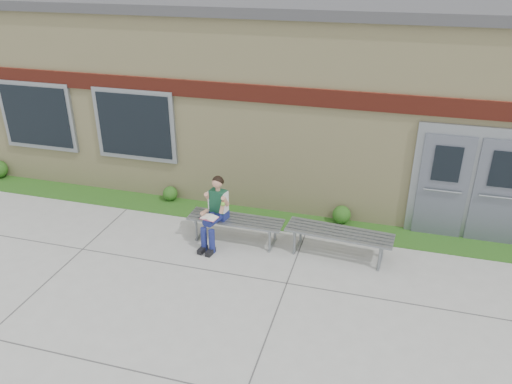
% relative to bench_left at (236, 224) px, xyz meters
% --- Properties ---
extents(ground, '(80.00, 80.00, 0.00)m').
position_rel_bench_left_xyz_m(ground, '(0.28, -1.62, -0.37)').
color(ground, '#9E9E99').
rests_on(ground, ground).
extents(grass_strip, '(16.00, 0.80, 0.02)m').
position_rel_bench_left_xyz_m(grass_strip, '(0.28, 0.98, -0.36)').
color(grass_strip, '#144E17').
rests_on(grass_strip, ground).
extents(school_building, '(16.20, 6.22, 4.20)m').
position_rel_bench_left_xyz_m(school_building, '(0.28, 4.37, 1.73)').
color(school_building, beige).
rests_on(school_building, ground).
extents(bench_left, '(1.86, 0.54, 0.48)m').
position_rel_bench_left_xyz_m(bench_left, '(0.00, 0.00, 0.00)').
color(bench_left, gray).
rests_on(bench_left, ground).
extents(bench_right, '(2.00, 0.70, 0.51)m').
position_rel_bench_left_xyz_m(bench_right, '(2.00, 0.00, 0.02)').
color(bench_right, gray).
rests_on(bench_right, ground).
extents(girl, '(0.49, 0.84, 1.37)m').
position_rel_bench_left_xyz_m(girl, '(-0.33, -0.20, 0.35)').
color(girl, navy).
rests_on(girl, ground).
extents(shrub_mid, '(0.33, 0.33, 0.33)m').
position_rel_bench_left_xyz_m(shrub_mid, '(-1.96, 1.23, -0.19)').
color(shrub_mid, '#144E17').
rests_on(shrub_mid, grass_strip).
extents(shrub_east, '(0.38, 0.38, 0.38)m').
position_rel_bench_left_xyz_m(shrub_east, '(1.91, 1.23, -0.16)').
color(shrub_east, '#144E17').
rests_on(shrub_east, grass_strip).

